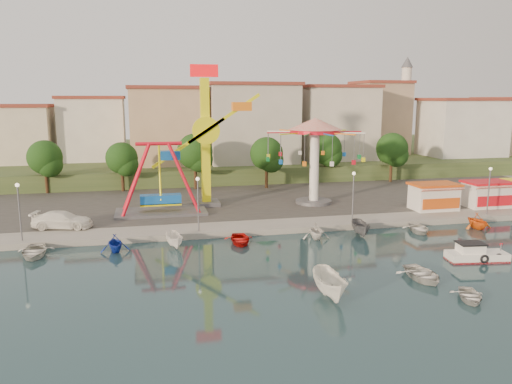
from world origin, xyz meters
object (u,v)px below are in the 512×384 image
object	(u,v)px
rowboat_a	(423,274)
skiff	(330,285)
kamikaze_tower	(209,141)
van	(62,220)
pirate_ship_ride	(160,180)
cabin_motorboat	(475,255)
wave_swinger	(315,141)

from	to	relation	value
rowboat_a	skiff	distance (m)	8.16
kamikaze_tower	rowboat_a	distance (m)	30.48
van	skiff	bearing A→B (deg)	-124.69
pirate_ship_ride	rowboat_a	world-z (taller)	pirate_ship_ride
cabin_motorboat	rowboat_a	xyz separation A→B (m)	(-6.66, -3.05, -0.04)
wave_swinger	cabin_motorboat	distance (m)	24.37
skiff	rowboat_a	bearing A→B (deg)	15.84
pirate_ship_ride	cabin_motorboat	size ratio (longest dim) A/B	1.97
wave_swinger	cabin_motorboat	xyz separation A→B (m)	(6.51, -22.17, -7.74)
kamikaze_tower	rowboat_a	bearing A→B (deg)	-65.12
wave_swinger	van	bearing A→B (deg)	-168.07
pirate_ship_ride	van	distance (m)	11.18
pirate_ship_ride	skiff	size ratio (longest dim) A/B	2.12
skiff	kamikaze_tower	bearing A→B (deg)	102.27
wave_swinger	pirate_ship_ride	bearing A→B (deg)	-175.72
cabin_motorboat	van	xyz separation A→B (m)	(-34.73, 16.21, 0.98)
cabin_motorboat	skiff	xyz separation A→B (m)	(-14.62, -4.80, 0.45)
wave_swinger	skiff	xyz separation A→B (m)	(-8.11, -26.97, -7.28)
wave_swinger	rowboat_a	world-z (taller)	wave_swinger
pirate_ship_ride	rowboat_a	size ratio (longest dim) A/B	2.47
pirate_ship_ride	cabin_motorboat	world-z (taller)	pirate_ship_ride
kamikaze_tower	skiff	distance (m)	29.73
kamikaze_tower	pirate_ship_ride	bearing A→B (deg)	-154.34
van	wave_swinger	bearing A→B (deg)	-66.50
kamikaze_tower	van	xyz separation A→B (m)	(-15.69, -7.43, -6.93)
cabin_motorboat	van	distance (m)	38.34
wave_swinger	rowboat_a	size ratio (longest dim) A/B	2.86
skiff	van	world-z (taller)	van
kamikaze_tower	rowboat_a	size ratio (longest dim) A/B	4.07
wave_swinger	skiff	distance (m)	29.09
kamikaze_tower	wave_swinger	bearing A→B (deg)	-6.69
kamikaze_tower	van	size ratio (longest dim) A/B	2.85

